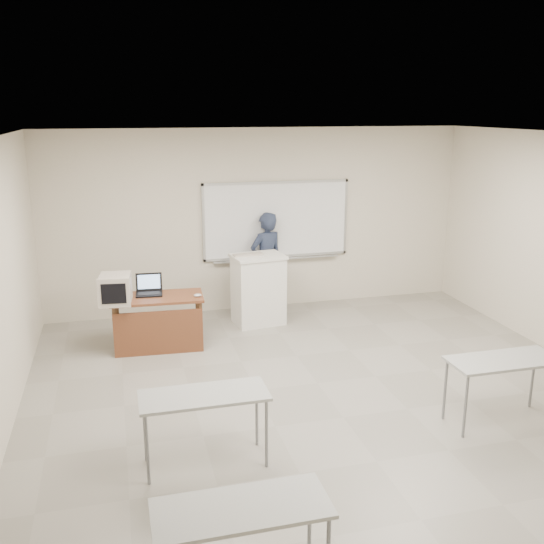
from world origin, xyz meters
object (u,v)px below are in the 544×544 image
object	(u,v)px
whiteboard	(276,221)
laptop	(149,290)
instructor_desk	(158,315)
keyboard	(248,255)
podium	(258,289)
crt_monitor	(116,289)
presenter	(266,261)
mouse	(198,295)

from	to	relation	value
whiteboard	laptop	size ratio (longest dim) A/B	6.75
instructor_desk	keyboard	size ratio (longest dim) A/B	2.75
podium	crt_monitor	world-z (taller)	crt_monitor
instructor_desk	laptop	distance (m)	0.41
instructor_desk	laptop	world-z (taller)	laptop
whiteboard	laptop	world-z (taller)	whiteboard
instructor_desk	presenter	distance (m)	2.35
instructor_desk	keyboard	bearing A→B (deg)	30.28
laptop	mouse	distance (m)	0.72
podium	laptop	bearing A→B (deg)	-172.97
keyboard	presenter	size ratio (longest dim) A/B	0.28
laptop	mouse	size ratio (longest dim) A/B	3.35
podium	mouse	xyz separation A→B (m)	(-1.05, -0.76, 0.22)
instructor_desk	mouse	size ratio (longest dim) A/B	11.62
laptop	presenter	xyz separation A→B (m)	(1.99, 1.09, 0.02)
podium	crt_monitor	size ratio (longest dim) A/B	2.35
instructor_desk	presenter	world-z (taller)	presenter
instructor_desk	presenter	size ratio (longest dim) A/B	0.77
podium	instructor_desk	bearing A→B (deg)	-163.64
instructor_desk	crt_monitor	world-z (taller)	crt_monitor
podium	mouse	distance (m)	1.31
podium	mouse	bearing A→B (deg)	-151.71
whiteboard	instructor_desk	size ratio (longest dim) A/B	1.95
laptop	presenter	bearing A→B (deg)	33.20
keyboard	presenter	xyz separation A→B (m)	(0.44, 0.62, -0.29)
crt_monitor	keyboard	bearing A→B (deg)	26.95
whiteboard	presenter	bearing A→B (deg)	-149.55
laptop	presenter	distance (m)	2.27
laptop	keyboard	xyz separation A→B (m)	(1.55, 0.47, 0.31)
whiteboard	crt_monitor	size ratio (longest dim) A/B	5.28
crt_monitor	presenter	bearing A→B (deg)	35.72
crt_monitor	presenter	xyz separation A→B (m)	(2.44, 1.37, -0.11)
instructor_desk	laptop	size ratio (longest dim) A/B	3.47
crt_monitor	mouse	size ratio (longest dim) A/B	4.29
instructor_desk	presenter	xyz separation A→B (m)	(1.89, 1.35, 0.31)
crt_monitor	laptop	bearing A→B (deg)	38.60
mouse	podium	bearing A→B (deg)	15.16
whiteboard	mouse	bearing A→B (deg)	-135.45
presenter	laptop	bearing A→B (deg)	8.27
laptop	whiteboard	bearing A→B (deg)	33.38
instructor_desk	presenter	bearing A→B (deg)	39.06
mouse	keyboard	size ratio (longest dim) A/B	0.24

